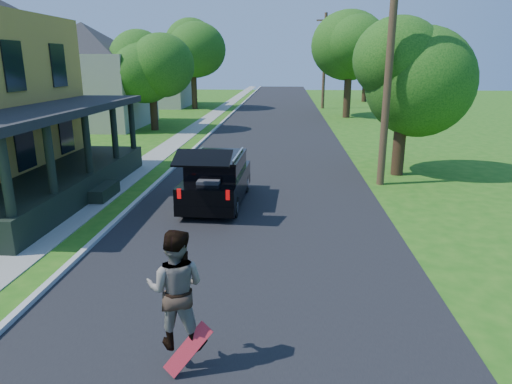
# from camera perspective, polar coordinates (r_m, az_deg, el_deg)

# --- Properties ---
(ground) EXTENTS (140.00, 140.00, 0.00)m
(ground) POSITION_cam_1_polar(r_m,az_deg,el_deg) (9.87, -1.61, -11.40)
(ground) COLOR #205F13
(ground) RESTS_ON ground
(street) EXTENTS (8.00, 120.00, 0.02)m
(street) POSITION_cam_1_polar(r_m,az_deg,el_deg) (29.09, 2.07, 6.99)
(street) COLOR black
(street) RESTS_ON ground
(curb) EXTENTS (0.15, 120.00, 0.12)m
(curb) POSITION_cam_1_polar(r_m,az_deg,el_deg) (29.49, -5.88, 7.03)
(curb) COLOR #ADAEA8
(curb) RESTS_ON ground
(sidewalk) EXTENTS (1.30, 120.00, 0.03)m
(sidewalk) POSITION_cam_1_polar(r_m,az_deg,el_deg) (29.79, -8.85, 7.02)
(sidewalk) COLOR gray
(sidewalk) RESTS_ON ground
(neighbor_house_mid) EXTENTS (12.78, 12.78, 8.30)m
(neighbor_house_mid) POSITION_cam_1_polar(r_m,az_deg,el_deg) (35.73, -20.58, 14.44)
(neighbor_house_mid) COLOR #A6A493
(neighbor_house_mid) RESTS_ON ground
(neighbor_house_far) EXTENTS (12.78, 12.78, 8.30)m
(neighbor_house_far) POSITION_cam_1_polar(r_m,az_deg,el_deg) (50.79, -13.10, 15.18)
(neighbor_house_far) COLOR #A6A493
(neighbor_house_far) RESTS_ON ground
(black_suv) EXTENTS (1.89, 4.62, 2.13)m
(black_suv) POSITION_cam_1_polar(r_m,az_deg,el_deg) (15.04, -4.95, 1.58)
(black_suv) COLOR black
(black_suv) RESTS_ON ground
(skateboarder) EXTENTS (0.92, 0.72, 1.86)m
(skateboarder) POSITION_cam_1_polar(r_m,az_deg,el_deg) (7.02, -9.99, -11.80)
(skateboarder) COLOR black
(skateboarder) RESTS_ON ground
(skateboard) EXTENTS (0.75, 0.31, 0.82)m
(skateboard) POSITION_cam_1_polar(r_m,az_deg,el_deg) (7.21, -8.47, -19.06)
(skateboard) COLOR #AC0E1B
(skateboard) RESTS_ON ground
(tree_left_mid) EXTENTS (5.97, 5.68, 7.12)m
(tree_left_mid) POSITION_cam_1_polar(r_m,az_deg,el_deg) (32.34, -13.07, 15.66)
(tree_left_mid) COLOR black
(tree_left_mid) RESTS_ON ground
(tree_left_far) EXTENTS (6.51, 6.48, 9.27)m
(tree_left_far) POSITION_cam_1_polar(r_m,az_deg,el_deg) (46.59, -7.95, 17.49)
(tree_left_far) COLOR black
(tree_left_far) RESTS_ON ground
(tree_right_near) EXTENTS (4.68, 4.75, 6.66)m
(tree_right_near) POSITION_cam_1_polar(r_m,az_deg,el_deg) (19.47, 18.14, 14.93)
(tree_right_near) COLOR black
(tree_right_near) RESTS_ON ground
(tree_right_mid) EXTENTS (7.54, 7.26, 9.52)m
(tree_right_mid) POSITION_cam_1_polar(r_m,az_deg,el_deg) (39.64, 11.62, 18.27)
(tree_right_mid) COLOR black
(tree_right_mid) RESTS_ON ground
(tree_right_far) EXTENTS (7.07, 7.20, 8.85)m
(tree_right_far) POSITION_cam_1_polar(r_m,az_deg,el_deg) (56.16, 13.67, 16.78)
(tree_right_far) COLOR black
(tree_right_far) RESTS_ON ground
(utility_pole_near) EXTENTS (1.71, 0.36, 9.10)m
(utility_pole_near) POSITION_cam_1_polar(r_m,az_deg,el_deg) (17.61, 16.38, 15.89)
(utility_pole_near) COLOR #44341F
(utility_pole_near) RESTS_ON ground
(utility_pole_far) EXTENTS (1.78, 0.70, 9.09)m
(utility_pole_far) POSITION_cam_1_polar(r_m,az_deg,el_deg) (47.15, 8.54, 16.00)
(utility_pole_far) COLOR #44341F
(utility_pole_far) RESTS_ON ground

